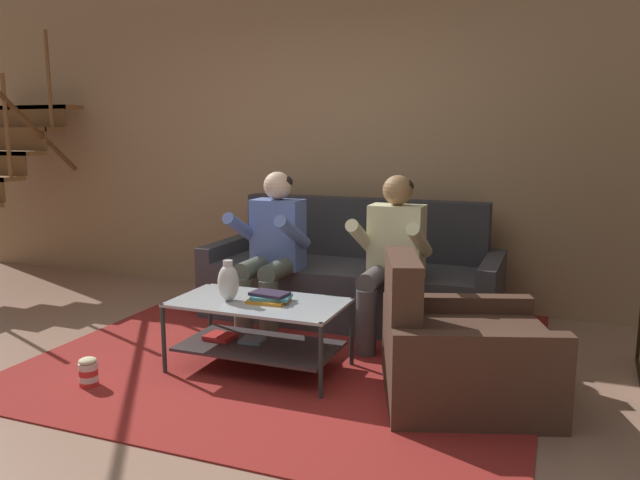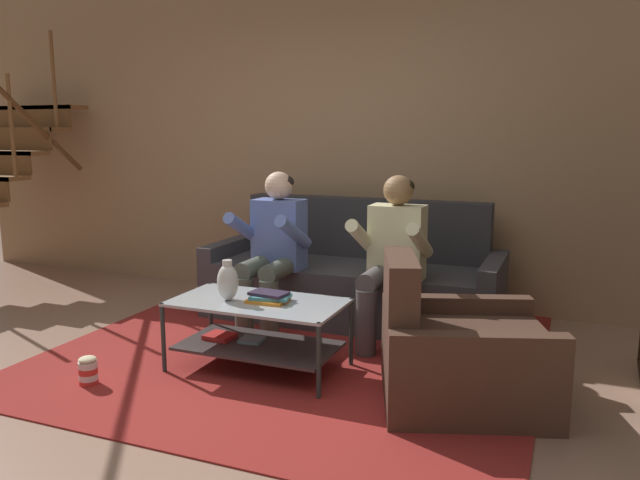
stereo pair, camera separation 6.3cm
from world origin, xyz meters
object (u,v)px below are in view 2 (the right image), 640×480
Objects in this scene: book_stack at (269,297)px; popcorn_tub at (88,371)px; couch at (354,280)px; coffee_table at (257,324)px; armchair at (458,356)px; person_seated_right at (393,254)px; vase at (228,281)px; person_seated_left at (273,245)px.

book_stack is 1.48× the size of popcorn_tub.
coffee_table is (-0.20, -1.28, -0.01)m from couch.
armchair is at bearing 16.28° from popcorn_tub.
coffee_table is (-0.66, -0.76, -0.36)m from person_seated_right.
coffee_table reaches higher than popcorn_tub.
person_seated_right is at bearing 42.95° from popcorn_tub.
coffee_table is 4.17× the size of vase.
couch is at bearing 61.85° from popcorn_tub.
popcorn_tub is at bearing -142.98° from coffee_table.
person_seated_right is at bearing 44.48° from vase.
person_seated_right is 1.08× the size of armchair.
coffee_table is 1.04m from popcorn_tub.
person_seated_left is 0.93m from person_seated_right.
book_stack is 1.20m from armchair.
person_seated_left reaches higher than book_stack.
vase is at bearing -177.98° from armchair.
vase is 0.23× the size of armchair.
couch is 1.67m from armchair.
armchair is (0.60, -0.77, -0.39)m from person_seated_right.
vase is at bearing -83.51° from person_seated_left.
armchair is 6.10× the size of popcorn_tub.
vase is 0.96× the size of book_stack.
popcorn_tub is (-0.55, -1.37, -0.57)m from person_seated_left.
popcorn_tub is at bearing -137.05° from person_seated_right.
person_seated_left reaches higher than person_seated_right.
person_seated_right is 1.05m from armchair.
armchair reaches higher than coffee_table.
book_stack is at bearing -95.26° from couch.
vase is 0.97m from popcorn_tub.
armchair is at bearing 2.02° from vase.
couch is at bearing 129.51° from armchair.
vase is at bearing -161.48° from coffee_table.
couch is at bearing 81.09° from coffee_table.
person_seated_left reaches higher than popcorn_tub.
popcorn_tub is at bearing -139.15° from vase.
vase is 0.28m from book_stack.
person_seated_right is 0.96m from book_stack.
armchair is at bearing -52.11° from person_seated_right.
person_seated_right is (0.46, -0.52, 0.35)m from couch.
couch is 9.02× the size of vase.
couch is 1.94× the size of person_seated_right.
popcorn_tub is (-1.01, -1.89, -0.22)m from couch.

